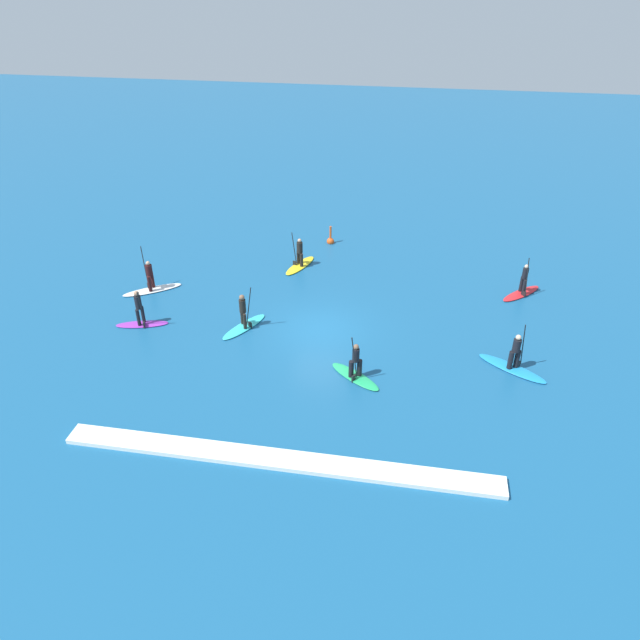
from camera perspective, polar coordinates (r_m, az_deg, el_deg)
ground_plane at (r=27.82m, az=-0.00°, el=-0.87°), size 120.00×120.00×0.00m
surfer_on_blue_board at (r=26.29m, az=18.16°, el=-3.86°), size 2.99×2.27×2.28m
surfer_on_yellow_board at (r=33.36m, az=-1.96°, el=5.80°), size 1.64×2.78×2.03m
surfer_on_purple_board at (r=29.10m, az=-16.93°, el=0.42°), size 2.54×1.26×2.05m
surfer_on_white_board at (r=32.06m, az=-15.97°, el=3.36°), size 2.91×2.32×2.37m
surfer_on_teal_board at (r=27.93m, az=-7.37°, el=0.00°), size 1.89×2.78×2.25m
surfer_on_green_board at (r=24.56m, az=3.42°, el=-4.87°), size 2.48×2.09×2.28m
surfer_on_red_board at (r=32.22m, az=18.94°, el=2.95°), size 2.38×2.40×2.18m
marker_buoy at (r=36.29m, az=1.01°, el=7.69°), size 0.45×0.45×1.20m
wave_crest at (r=21.15m, az=-4.06°, el=-13.28°), size 15.48×0.90×0.18m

